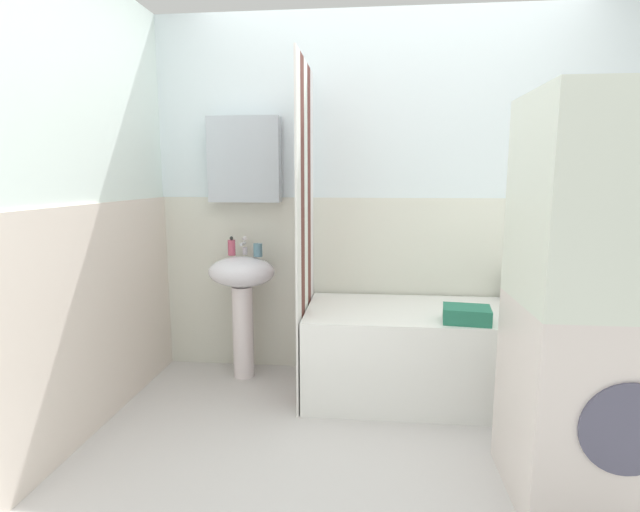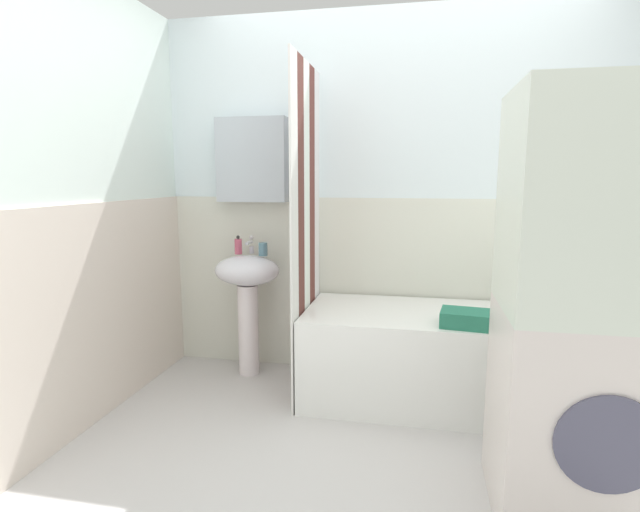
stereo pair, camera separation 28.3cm
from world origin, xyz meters
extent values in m
cube|color=silver|center=(0.00, 0.00, -0.02)|extent=(4.80, 5.60, 0.04)
cube|color=white|center=(0.00, 1.27, 1.20)|extent=(3.60, 0.05, 2.40)
cube|color=silver|center=(0.00, 1.24, 0.60)|extent=(3.60, 0.02, 1.20)
cube|color=silver|center=(-0.94, 1.18, 1.45)|extent=(0.48, 0.12, 0.56)
cube|color=white|center=(-1.57, 0.34, 1.20)|extent=(0.05, 1.81, 2.40)
cube|color=silver|center=(-1.54, 0.34, 0.60)|extent=(0.02, 1.81, 1.20)
cylinder|color=white|center=(-0.94, 1.03, 0.31)|extent=(0.14, 0.14, 0.62)
ellipsoid|color=white|center=(-0.94, 1.03, 0.72)|extent=(0.44, 0.34, 0.20)
cylinder|color=silver|center=(-0.94, 1.13, 0.85)|extent=(0.03, 0.03, 0.05)
cylinder|color=silver|center=(-0.94, 1.08, 0.90)|extent=(0.02, 0.10, 0.02)
sphere|color=silver|center=(-0.94, 1.13, 0.93)|extent=(0.03, 0.03, 0.03)
cylinder|color=#BE4E67|center=(-1.02, 1.08, 0.87)|extent=(0.05, 0.05, 0.10)
sphere|color=#232625|center=(-1.02, 1.08, 0.94)|extent=(0.02, 0.02, 0.02)
cylinder|color=slate|center=(-0.84, 1.05, 0.86)|extent=(0.06, 0.06, 0.09)
cube|color=white|center=(0.32, 0.85, 0.27)|extent=(1.60, 0.74, 0.55)
cube|color=white|center=(-0.49, 0.56, 1.00)|extent=(0.01, 0.15, 2.00)
cube|color=brown|center=(-0.49, 0.71, 1.00)|extent=(0.01, 0.15, 2.00)
cube|color=white|center=(-0.49, 0.85, 1.00)|extent=(0.01, 0.15, 2.00)
cube|color=brown|center=(-0.49, 1.00, 1.00)|extent=(0.01, 0.15, 2.00)
cube|color=white|center=(-0.49, 1.15, 1.00)|extent=(0.01, 0.15, 2.00)
cylinder|color=gold|center=(1.02, 1.12, 0.63)|extent=(0.06, 0.06, 0.17)
cylinder|color=black|center=(1.02, 1.12, 0.73)|extent=(0.04, 0.04, 0.02)
cylinder|color=white|center=(0.91, 1.13, 0.63)|extent=(0.06, 0.06, 0.16)
cylinder|color=#2C251D|center=(0.91, 1.13, 0.72)|extent=(0.04, 0.04, 0.02)
cylinder|color=#2B2E2F|center=(0.78, 1.13, 0.61)|extent=(0.06, 0.06, 0.13)
cylinder|color=#1C2B2A|center=(0.78, 1.13, 0.69)|extent=(0.04, 0.04, 0.02)
cube|color=#277056|center=(0.43, 0.61, 0.59)|extent=(0.28, 0.22, 0.09)
cube|color=silver|center=(0.82, -0.07, 0.42)|extent=(0.63, 0.58, 0.83)
cube|color=silver|center=(0.82, -0.07, 1.25)|extent=(0.63, 0.58, 0.83)
cylinder|color=#4C4B60|center=(0.82, -0.37, 0.46)|extent=(0.35, 0.01, 0.35)
camera|label=1|loc=(-0.10, -2.09, 1.34)|focal=27.72mm
camera|label=2|loc=(0.18, -2.05, 1.34)|focal=27.72mm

